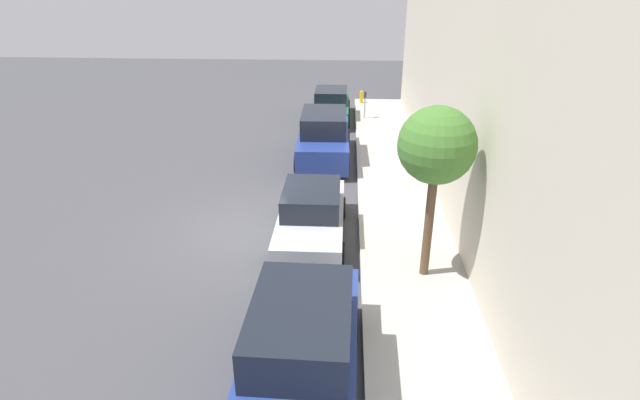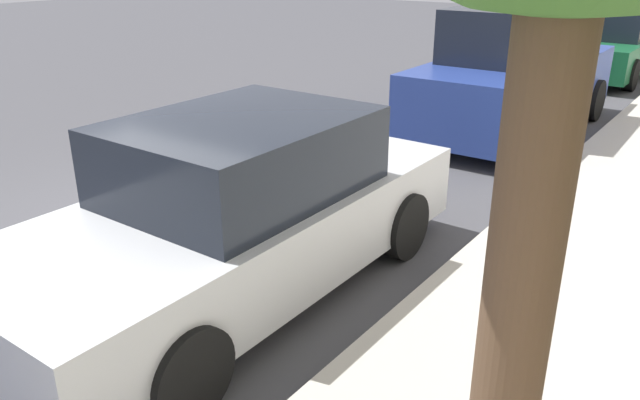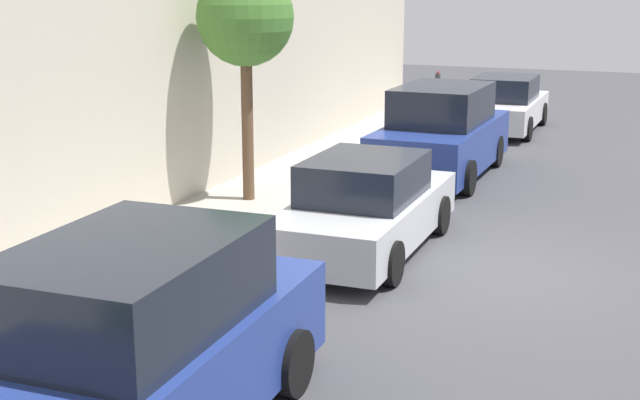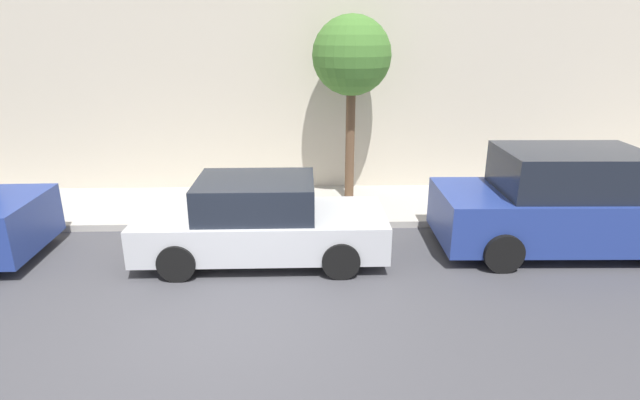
{
  "view_description": "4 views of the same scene",
  "coord_description": "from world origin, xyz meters",
  "px_view_note": "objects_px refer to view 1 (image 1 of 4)",
  "views": [
    {
      "loc": [
        3.05,
        -12.84,
        7.16
      ],
      "look_at": [
        2.33,
        0.25,
        1.0
      ],
      "focal_mm": 28.0,
      "sensor_mm": 36.0,
      "label": 1
    },
    {
      "loc": [
        5.55,
        -3.75,
        2.81
      ],
      "look_at": [
        2.91,
        -0.14,
        1.0
      ],
      "focal_mm": 35.0,
      "sensor_mm": 36.0,
      "label": 2
    },
    {
      "loc": [
        -2.18,
        12.61,
        4.26
      ],
      "look_at": [
        2.56,
        0.61,
        1.0
      ],
      "focal_mm": 50.0,
      "sensor_mm": 36.0,
      "label": 3
    },
    {
      "loc": [
        -6.47,
        -1.04,
        4.06
      ],
      "look_at": [
        2.51,
        -1.32,
        1.0
      ],
      "focal_mm": 28.0,
      "sensor_mm": 36.0,
      "label": 4
    }
  ],
  "objects_px": {
    "street_tree": "(437,147)",
    "fire_hydrant": "(361,97)",
    "parking_meter_far": "(365,101)",
    "parked_suv_fourth": "(324,138)",
    "parked_sedan_fifth": "(331,105)",
    "parked_suv_second": "(301,353)",
    "parked_sedan_third": "(312,216)"
  },
  "relations": [
    {
      "from": "parking_meter_far",
      "to": "fire_hydrant",
      "type": "distance_m",
      "value": 3.13
    },
    {
      "from": "parked_suv_second",
      "to": "parked_sedan_third",
      "type": "height_order",
      "value": "parked_suv_second"
    },
    {
      "from": "parked_sedan_third",
      "to": "parking_meter_far",
      "type": "bearing_deg",
      "value": 81.48
    },
    {
      "from": "street_tree",
      "to": "parked_suv_second",
      "type": "bearing_deg",
      "value": -125.14
    },
    {
      "from": "parked_suv_second",
      "to": "fire_hydrant",
      "type": "height_order",
      "value": "parked_suv_second"
    },
    {
      "from": "parked_suv_fourth",
      "to": "street_tree",
      "type": "height_order",
      "value": "street_tree"
    },
    {
      "from": "street_tree",
      "to": "parked_sedan_fifth",
      "type": "bearing_deg",
      "value": 101.26
    },
    {
      "from": "fire_hydrant",
      "to": "parking_meter_far",
      "type": "bearing_deg",
      "value": -88.15
    },
    {
      "from": "parked_suv_second",
      "to": "parked_sedan_fifth",
      "type": "height_order",
      "value": "parked_suv_second"
    },
    {
      "from": "parked_suv_fourth",
      "to": "parked_sedan_fifth",
      "type": "bearing_deg",
      "value": 89.22
    },
    {
      "from": "parked_sedan_third",
      "to": "street_tree",
      "type": "bearing_deg",
      "value": -32.56
    },
    {
      "from": "parked_sedan_fifth",
      "to": "parking_meter_far",
      "type": "distance_m",
      "value": 1.74
    },
    {
      "from": "parked_suv_second",
      "to": "parked_suv_fourth",
      "type": "height_order",
      "value": "same"
    },
    {
      "from": "parked_suv_second",
      "to": "fire_hydrant",
      "type": "distance_m",
      "value": 21.17
    },
    {
      "from": "parked_suv_fourth",
      "to": "fire_hydrant",
      "type": "distance_m",
      "value": 9.03
    },
    {
      "from": "parked_suv_second",
      "to": "parked_sedan_fifth",
      "type": "relative_size",
      "value": 1.08
    },
    {
      "from": "parked_sedan_fifth",
      "to": "parking_meter_far",
      "type": "height_order",
      "value": "parked_sedan_fifth"
    },
    {
      "from": "parked_sedan_third",
      "to": "parked_suv_fourth",
      "type": "bearing_deg",
      "value": 89.65
    },
    {
      "from": "street_tree",
      "to": "parked_sedan_third",
      "type": "bearing_deg",
      "value": 147.44
    },
    {
      "from": "parked_suv_fourth",
      "to": "fire_hydrant",
      "type": "bearing_deg",
      "value": 79.18
    },
    {
      "from": "parked_sedan_third",
      "to": "street_tree",
      "type": "xyz_separation_m",
      "value": [
        2.97,
        -1.89,
        2.76
      ]
    },
    {
      "from": "parked_suv_fourth",
      "to": "street_tree",
      "type": "bearing_deg",
      "value": -70.72
    },
    {
      "from": "parked_suv_second",
      "to": "street_tree",
      "type": "relative_size",
      "value": 1.13
    },
    {
      "from": "parking_meter_far",
      "to": "fire_hydrant",
      "type": "height_order",
      "value": "parking_meter_far"
    },
    {
      "from": "parked_suv_fourth",
      "to": "fire_hydrant",
      "type": "height_order",
      "value": "parked_suv_fourth"
    },
    {
      "from": "parked_suv_fourth",
      "to": "parked_suv_second",
      "type": "bearing_deg",
      "value": -89.11
    },
    {
      "from": "parked_suv_second",
      "to": "parking_meter_far",
      "type": "relative_size",
      "value": 3.53
    },
    {
      "from": "parked_sedan_third",
      "to": "fire_hydrant",
      "type": "distance_m",
      "value": 15.43
    },
    {
      "from": "parked_sedan_third",
      "to": "parking_meter_far",
      "type": "relative_size",
      "value": 3.28
    },
    {
      "from": "street_tree",
      "to": "fire_hydrant",
      "type": "distance_m",
      "value": 17.53
    },
    {
      "from": "parking_meter_far",
      "to": "street_tree",
      "type": "distance_m",
      "value": 14.4
    },
    {
      "from": "parked_suv_second",
      "to": "parked_suv_fourth",
      "type": "xyz_separation_m",
      "value": [
        -0.19,
        12.25,
        0.0
      ]
    }
  ]
}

